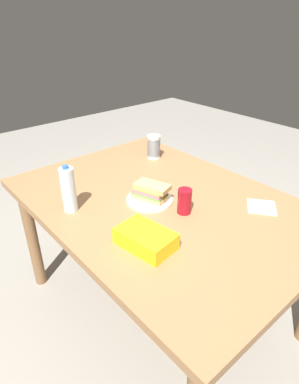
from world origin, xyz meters
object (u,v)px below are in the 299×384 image
object	(u,v)px
paper_plate	(150,200)
sandwich	(150,192)
soda_can_red	(184,201)
chip_bag	(146,239)
dining_table	(161,214)
plastic_cup_stack	(154,147)
water_bottle_tall	(68,190)

from	to	relation	value
paper_plate	sandwich	size ratio (longest dim) A/B	1.17
sandwich	soda_can_red	xyz separation A→B (m)	(0.18, 0.05, 0.01)
chip_bag	dining_table	bearing A→B (deg)	-60.54
plastic_cup_stack	paper_plate	bearing A→B (deg)	-43.44
dining_table	sandwich	xyz separation A→B (m)	(-0.03, -0.05, 0.14)
dining_table	paper_plate	xyz separation A→B (m)	(-0.03, -0.05, 0.09)
paper_plate	dining_table	bearing A→B (deg)	61.05
water_bottle_tall	sandwich	bearing A→B (deg)	61.91
paper_plate	water_bottle_tall	bearing A→B (deg)	-117.91
chip_bag	paper_plate	bearing A→B (deg)	-51.53
soda_can_red	chip_bag	bearing A→B (deg)	-75.96
dining_table	soda_can_red	world-z (taller)	soda_can_red
chip_bag	water_bottle_tall	bearing A→B (deg)	3.86
chip_bag	plastic_cup_stack	world-z (taller)	plastic_cup_stack
soda_can_red	dining_table	bearing A→B (deg)	178.96
soda_can_red	water_bottle_tall	size ratio (longest dim) A/B	0.52
dining_table	paper_plate	size ratio (longest dim) A/B	6.56
soda_can_red	chip_bag	world-z (taller)	soda_can_red
sandwich	water_bottle_tall	bearing A→B (deg)	-118.09
soda_can_red	chip_bag	xyz separation A→B (m)	(0.07, -0.29, -0.03)
dining_table	chip_bag	bearing A→B (deg)	-52.10
soda_can_red	paper_plate	bearing A→B (deg)	-164.95
plastic_cup_stack	soda_can_red	bearing A→B (deg)	-29.28
sandwich	chip_bag	distance (m)	0.36
sandwich	water_bottle_tall	size ratio (longest dim) A/B	0.86
plastic_cup_stack	chip_bag	bearing A→B (deg)	-43.30
sandwich	water_bottle_tall	world-z (taller)	water_bottle_tall
sandwich	chip_bag	xyz separation A→B (m)	(0.26, -0.25, -0.02)
soda_can_red	plastic_cup_stack	distance (m)	0.68
chip_bag	plastic_cup_stack	bearing A→B (deg)	-51.74
soda_can_red	sandwich	bearing A→B (deg)	-165.57
chip_bag	plastic_cup_stack	xyz separation A→B (m)	(-0.66, 0.63, 0.04)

